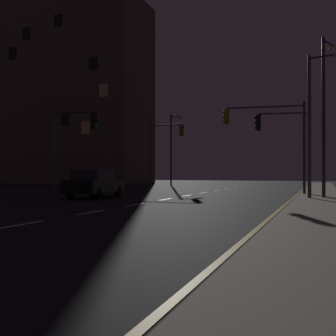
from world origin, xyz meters
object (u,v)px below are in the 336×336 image
(traffic_light_near_left, at_px, (73,135))
(street_lamp_corner, at_px, (315,112))
(traffic_light_far_right, at_px, (285,135))
(building_distant, at_px, (53,96))
(traffic_light_near_right, at_px, (164,142))
(street_lamp_across_street, at_px, (325,103))
(street_lamp_median, at_px, (173,143))
(car, at_px, (94,183))
(traffic_light_overhead_east, at_px, (268,129))

(traffic_light_near_left, height_order, street_lamp_corner, street_lamp_corner)
(traffic_light_far_right, distance_m, building_distant, 40.77)
(traffic_light_near_right, xyz_separation_m, street_lamp_across_street, (13.37, -12.80, 0.97))
(traffic_light_near_right, bearing_deg, building_distant, 145.17)
(traffic_light_near_right, relative_size, building_distant, 0.23)
(traffic_light_far_right, distance_m, street_lamp_median, 22.93)
(car, height_order, street_lamp_median, street_lamp_median)
(street_lamp_corner, bearing_deg, traffic_light_far_right, 114.76)
(car, relative_size, street_lamp_corner, 0.63)
(traffic_light_near_right, relative_size, street_lamp_median, 0.76)
(traffic_light_overhead_east, xyz_separation_m, building_distant, (-30.64, 23.73, 7.45))
(traffic_light_near_left, xyz_separation_m, traffic_light_near_right, (0.36, 14.80, 0.48))
(car, distance_m, traffic_light_near_left, 3.21)
(car, xyz_separation_m, street_lamp_corner, (11.60, 1.34, 3.61))
(traffic_light_far_right, relative_size, street_lamp_across_street, 0.61)
(car, distance_m, street_lamp_across_street, 13.04)
(traffic_light_far_right, bearing_deg, car, -152.46)
(car, height_order, traffic_light_near_left, traffic_light_near_left)
(building_distant, bearing_deg, street_lamp_across_street, -38.61)
(traffic_light_near_right, distance_m, street_lamp_across_street, 18.53)
(car, distance_m, traffic_light_near_right, 15.60)
(traffic_light_far_right, bearing_deg, traffic_light_near_right, 137.78)
(traffic_light_far_right, height_order, street_lamp_across_street, street_lamp_across_street)
(traffic_light_overhead_east, bearing_deg, car, -146.60)
(traffic_light_near_left, height_order, traffic_light_near_right, traffic_light_near_right)
(car, height_order, traffic_light_overhead_east, traffic_light_overhead_east)
(traffic_light_far_right, height_order, street_lamp_corner, street_lamp_corner)
(traffic_light_overhead_east, bearing_deg, traffic_light_far_right, -32.42)
(traffic_light_overhead_east, height_order, street_lamp_corner, street_lamp_corner)
(street_lamp_across_street, xyz_separation_m, building_distant, (-33.95, 27.12, 6.54))
(traffic_light_near_left, height_order, street_lamp_median, street_lamp_median)
(car, xyz_separation_m, street_lamp_across_street, (12.11, 2.42, 4.18))
(street_lamp_across_street, bearing_deg, street_lamp_corner, -115.41)
(car, bearing_deg, street_lamp_across_street, 11.29)
(traffic_light_near_right, bearing_deg, car, -85.25)
(street_lamp_across_street, relative_size, street_lamp_median, 1.08)
(car, bearing_deg, building_distant, 126.49)
(traffic_light_overhead_east, xyz_separation_m, traffic_light_near_left, (-10.42, -5.39, -0.53))
(street_lamp_across_street, relative_size, street_lamp_corner, 1.15)
(street_lamp_corner, bearing_deg, traffic_light_near_left, -175.99)
(traffic_light_near_left, height_order, street_lamp_across_street, street_lamp_across_street)
(street_lamp_median, distance_m, building_distant, 20.60)
(street_lamp_median, bearing_deg, traffic_light_far_right, -54.93)
(traffic_light_near_right, xyz_separation_m, street_lamp_median, (-2.06, 8.67, 0.48))
(traffic_light_near_left, bearing_deg, street_lamp_corner, 4.01)
(traffic_light_overhead_east, xyz_separation_m, street_lamp_corner, (2.80, -4.46, 0.34))
(traffic_light_far_right, distance_m, street_lamp_corner, 4.25)
(traffic_light_overhead_east, distance_m, street_lamp_across_street, 4.82)
(street_lamp_corner, bearing_deg, street_lamp_median, 123.49)
(traffic_light_near_right, bearing_deg, street_lamp_median, 103.34)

